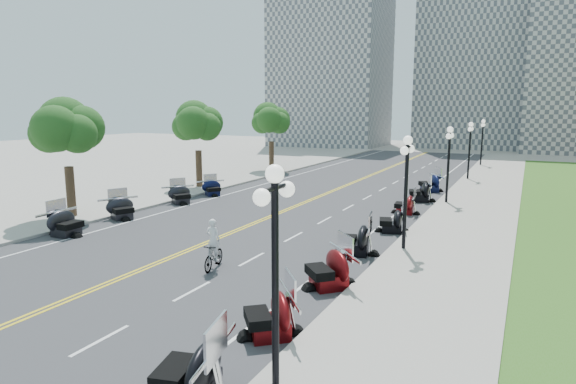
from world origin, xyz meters
The scene contains 48 objects.
ground centered at (0.00, 0.00, 0.00)m, with size 160.00×160.00×0.00m, color gray.
road centered at (0.00, 10.00, 0.00)m, with size 16.00×90.00×0.01m, color #333335.
centerline_yellow_a centered at (-0.12, 10.00, 0.01)m, with size 0.12×90.00×0.00m, color yellow.
centerline_yellow_b centered at (0.12, 10.00, 0.01)m, with size 0.12×90.00×0.00m, color yellow.
edge_line_north centered at (6.40, 10.00, 0.01)m, with size 0.12×90.00×0.00m, color white.
edge_line_south centered at (-6.40, 10.00, 0.01)m, with size 0.12×90.00×0.00m, color white.
lane_dash_4 centered at (3.20, -8.00, 0.01)m, with size 0.12×2.00×0.00m, color white.
lane_dash_5 centered at (3.20, -4.00, 0.01)m, with size 0.12×2.00×0.00m, color white.
lane_dash_6 centered at (3.20, 0.00, 0.01)m, with size 0.12×2.00×0.00m, color white.
lane_dash_7 centered at (3.20, 4.00, 0.01)m, with size 0.12×2.00×0.00m, color white.
lane_dash_8 centered at (3.20, 8.00, 0.01)m, with size 0.12×2.00×0.00m, color white.
lane_dash_9 centered at (3.20, 12.00, 0.01)m, with size 0.12×2.00×0.00m, color white.
lane_dash_10 centered at (3.20, 16.00, 0.01)m, with size 0.12×2.00×0.00m, color white.
lane_dash_11 centered at (3.20, 20.00, 0.01)m, with size 0.12×2.00×0.00m, color white.
lane_dash_12 centered at (3.20, 24.00, 0.01)m, with size 0.12×2.00×0.00m, color white.
lane_dash_13 centered at (3.20, 28.00, 0.01)m, with size 0.12×2.00×0.00m, color white.
lane_dash_14 centered at (3.20, 32.00, 0.01)m, with size 0.12×2.00×0.00m, color white.
lane_dash_15 centered at (3.20, 36.00, 0.01)m, with size 0.12×2.00×0.00m, color white.
lane_dash_16 centered at (3.20, 40.00, 0.01)m, with size 0.12×2.00×0.00m, color white.
lane_dash_17 centered at (3.20, 44.00, 0.01)m, with size 0.12×2.00×0.00m, color white.
lane_dash_18 centered at (3.20, 48.00, 0.01)m, with size 0.12×2.00×0.00m, color white.
lane_dash_19 centered at (3.20, 52.00, 0.01)m, with size 0.12×2.00×0.00m, color white.
sidewalk_north centered at (10.50, 10.00, 0.07)m, with size 5.00×90.00×0.15m, color #9E9991.
sidewalk_south centered at (-10.50, 10.00, 0.07)m, with size 5.00×90.00×0.15m, color #9E9991.
distant_block_a centered at (-18.00, 62.00, 13.00)m, with size 18.00×14.00×26.00m, color gray.
distant_block_b centered at (4.00, 68.00, 15.00)m, with size 16.00×12.00×30.00m, color gray.
street_lamp_1 centered at (8.60, -8.00, 2.60)m, with size 0.50×1.20×4.90m, color black, non-canonical shape.
street_lamp_2 centered at (8.60, 4.00, 2.60)m, with size 0.50×1.20×4.90m, color black, non-canonical shape.
street_lamp_3 centered at (8.60, 16.00, 2.60)m, with size 0.50×1.20×4.90m, color black, non-canonical shape.
street_lamp_4 centered at (8.60, 28.00, 2.60)m, with size 0.50×1.20×4.90m, color black, non-canonical shape.
street_lamp_5 centered at (8.60, 40.00, 2.60)m, with size 0.50×1.20×4.90m, color black, non-canonical shape.
tree_2 centered at (-10.00, 2.00, 4.75)m, with size 4.80×4.80×9.20m, color #235619, non-canonical shape.
tree_3 centered at (-10.00, 14.00, 4.75)m, with size 4.80×4.80×9.20m, color #235619, non-canonical shape.
tree_4 centered at (-10.00, 26.00, 4.75)m, with size 4.80×4.80×9.20m, color #235619, non-canonical shape.
motorcycle_n_3 centered at (7.09, -9.07, 0.76)m, with size 2.16×2.16×1.51m, color black, non-canonical shape.
motorcycle_n_4 centered at (7.20, -5.72, 0.72)m, with size 2.05×2.05×1.43m, color #590A0C, non-canonical shape.
motorcycle_n_5 centered at (7.27, -1.55, 0.76)m, with size 2.18×2.18×1.53m, color #590A0C, non-canonical shape.
motorcycle_n_6 centered at (6.83, 2.65, 0.74)m, with size 2.12×2.12×1.49m, color black, non-canonical shape.
motorcycle_n_7 centered at (7.26, 7.10, 0.67)m, with size 1.91×1.91×1.34m, color black, non-canonical shape.
motorcycle_n_8 centered at (6.85, 11.79, 0.65)m, with size 1.85×1.85×1.30m, color #590A0C, non-canonical shape.
motorcycle_n_9 centered at (6.85, 16.13, 0.76)m, with size 2.18×2.18×1.53m, color black, non-canonical shape.
motorcycle_n_10 centered at (6.71, 20.42, 0.76)m, with size 2.16×2.16×1.51m, color black, non-canonical shape.
motorcycle_s_5 centered at (-6.96, -0.86, 0.73)m, with size 2.08×2.08×1.45m, color black, non-canonical shape.
motorcycle_s_6 centered at (-7.29, 3.12, 0.69)m, with size 1.98×1.98×1.39m, color black, non-canonical shape.
motorcycle_s_7 centered at (-7.22, 8.24, 0.67)m, with size 1.92×1.92×1.34m, color black, non-canonical shape.
motorcycle_s_8 centered at (-7.10, 11.69, 0.62)m, with size 1.77×1.77×1.24m, color black, non-canonical shape.
bicycle centered at (2.49, -1.71, 0.53)m, with size 0.50×1.76×1.06m, color #A51414.
cyclist_rider centered at (2.49, -1.71, 1.89)m, with size 0.61×0.40×1.68m, color white.
Camera 1 is at (13.22, -16.61, 6.21)m, focal length 30.00 mm.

